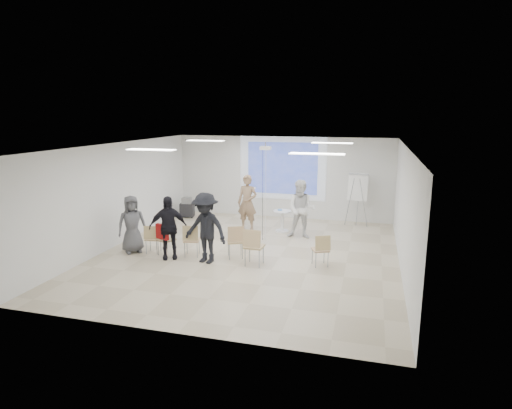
% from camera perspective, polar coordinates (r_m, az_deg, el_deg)
% --- Properties ---
extents(floor, '(8.00, 9.00, 0.10)m').
position_cam_1_polar(floor, '(11.94, -1.02, -6.89)').
color(floor, beige).
rests_on(floor, ground).
extents(ceiling, '(8.00, 9.00, 0.10)m').
position_cam_1_polar(ceiling, '(11.32, -1.08, 8.11)').
color(ceiling, white).
rests_on(ceiling, wall_back).
extents(wall_back, '(8.00, 0.10, 3.00)m').
position_cam_1_polar(wall_back, '(15.88, 3.57, 3.63)').
color(wall_back, silver).
rests_on(wall_back, floor).
extents(wall_left, '(0.10, 9.00, 3.00)m').
position_cam_1_polar(wall_left, '(13.23, -18.14, 1.33)').
color(wall_left, silver).
rests_on(wall_left, floor).
extents(wall_right, '(0.10, 9.00, 3.00)m').
position_cam_1_polar(wall_right, '(11.12, 19.42, -0.73)').
color(wall_right, silver).
rests_on(wall_right, floor).
extents(projection_halo, '(3.20, 0.01, 2.30)m').
position_cam_1_polar(projection_halo, '(15.77, 3.54, 4.86)').
color(projection_halo, silver).
rests_on(projection_halo, wall_back).
extents(projection_image, '(2.60, 0.01, 1.90)m').
position_cam_1_polar(projection_image, '(15.76, 3.52, 4.85)').
color(projection_image, '#364CB7').
rests_on(projection_image, wall_back).
extents(pedestal_table, '(0.73, 0.73, 0.73)m').
position_cam_1_polar(pedestal_table, '(14.05, 3.52, -2.04)').
color(pedestal_table, white).
rests_on(pedestal_table, floor).
extents(player_left, '(0.82, 0.60, 2.11)m').
position_cam_1_polar(player_left, '(14.10, -1.16, 0.72)').
color(player_left, '#95775B').
rests_on(player_left, floor).
extents(player_right, '(0.98, 0.79, 2.03)m').
position_cam_1_polar(player_right, '(13.30, 6.10, -0.22)').
color(player_right, white).
rests_on(player_right, floor).
extents(controller_left, '(0.06, 0.13, 0.04)m').
position_cam_1_polar(controller_left, '(14.23, -0.19, 2.20)').
color(controller_left, white).
rests_on(controller_left, player_left).
extents(controller_right, '(0.04, 0.13, 0.04)m').
position_cam_1_polar(controller_right, '(13.50, 5.56, 1.51)').
color(controller_right, white).
rests_on(controller_right, player_right).
extents(chair_far_left, '(0.43, 0.45, 0.81)m').
position_cam_1_polar(chair_far_left, '(12.22, -13.68, -4.20)').
color(chair_far_left, tan).
rests_on(chair_far_left, floor).
extents(chair_left_mid, '(0.54, 0.56, 0.87)m').
position_cam_1_polar(chair_left_mid, '(11.94, -12.14, -4.33)').
color(chair_left_mid, tan).
rests_on(chair_left_mid, floor).
extents(chair_left_inner, '(0.51, 0.54, 0.90)m').
position_cam_1_polar(chair_left_inner, '(11.71, -8.63, -4.43)').
color(chair_left_inner, tan).
rests_on(chair_left_inner, floor).
extents(chair_center, '(0.58, 0.59, 0.92)m').
position_cam_1_polar(chair_center, '(11.46, -2.75, -4.62)').
color(chair_center, tan).
rests_on(chair_center, floor).
extents(chair_right_inner, '(0.48, 0.51, 0.99)m').
position_cam_1_polar(chair_right_inner, '(10.87, -0.36, -5.30)').
color(chair_right_inner, tan).
rests_on(chair_right_inner, floor).
extents(chair_right_far, '(0.53, 0.55, 0.85)m').
position_cam_1_polar(chair_right_far, '(10.99, 8.70, -5.72)').
color(chair_right_far, tan).
rests_on(chair_right_far, floor).
extents(red_jacket, '(0.43, 0.25, 0.40)m').
position_cam_1_polar(red_jacket, '(11.74, -12.39, -3.58)').
color(red_jacket, '#AC1515').
rests_on(red_jacket, chair_left_mid).
extents(laptop, '(0.38, 0.31, 0.03)m').
position_cam_1_polar(laptop, '(11.82, -8.52, -4.53)').
color(laptop, black).
rests_on(laptop, chair_left_inner).
extents(audience_left, '(1.32, 1.12, 1.96)m').
position_cam_1_polar(audience_left, '(11.59, -11.67, -2.43)').
color(audience_left, black).
rests_on(audience_left, floor).
extents(audience_mid, '(1.48, 1.01, 2.10)m').
position_cam_1_polar(audience_mid, '(11.10, -6.75, -2.53)').
color(audience_mid, black).
rests_on(audience_mid, floor).
extents(audience_outer, '(1.05, 1.02, 1.81)m').
position_cam_1_polar(audience_outer, '(12.36, -16.23, -2.11)').
color(audience_outer, '#525357').
rests_on(audience_outer, floor).
extents(flipchart_easel, '(0.79, 0.61, 1.84)m').
position_cam_1_polar(flipchart_easel, '(14.95, 13.42, 2.22)').
color(flipchart_easel, gray).
rests_on(flipchart_easel, floor).
extents(av_cart, '(0.56, 0.48, 0.74)m').
position_cam_1_polar(av_cart, '(16.23, -9.17, -0.48)').
color(av_cart, black).
rests_on(av_cart, floor).
extents(ceiling_projector, '(0.30, 0.25, 3.00)m').
position_cam_1_polar(ceiling_projector, '(12.76, 1.26, 6.94)').
color(ceiling_projector, white).
rests_on(ceiling_projector, ceiling).
extents(fluor_panel_nw, '(1.20, 0.30, 0.02)m').
position_cam_1_polar(fluor_panel_nw, '(13.86, -6.76, 8.44)').
color(fluor_panel_nw, white).
rests_on(fluor_panel_nw, ceiling).
extents(fluor_panel_ne, '(1.20, 0.30, 0.02)m').
position_cam_1_polar(fluor_panel_ne, '(12.92, 10.11, 8.07)').
color(fluor_panel_ne, white).
rests_on(fluor_panel_ne, ceiling).
extents(fluor_panel_sw, '(1.20, 0.30, 0.02)m').
position_cam_1_polar(fluor_panel_sw, '(10.71, -13.80, 7.11)').
color(fluor_panel_sw, white).
rests_on(fluor_panel_sw, ceiling).
extents(fluor_panel_se, '(1.20, 0.30, 0.02)m').
position_cam_1_polar(fluor_panel_se, '(9.45, 8.12, 6.71)').
color(fluor_panel_se, white).
rests_on(fluor_panel_se, ceiling).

